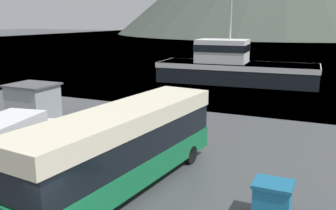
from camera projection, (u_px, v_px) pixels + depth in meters
water_surface at (320, 39)px, 134.42m from camera, size 240.00×240.00×0.00m
tour_bus at (124, 144)px, 15.47m from camera, size 3.72×11.28×3.42m
delivery_van at (12, 140)px, 18.02m from camera, size 3.14×6.33×2.47m
fishing_boat at (234, 67)px, 41.66m from camera, size 17.67×6.78×10.71m
storage_bin at (272, 200)px, 13.29m from camera, size 1.37×1.20×1.38m
dock_kiosk at (33, 102)px, 26.24m from camera, size 3.19×2.78×2.58m
small_boat at (186, 68)px, 50.13m from camera, size 6.33×5.00×1.09m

